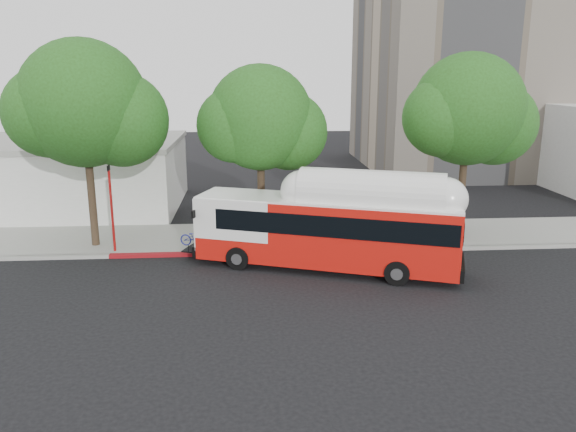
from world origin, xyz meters
name	(u,v)px	position (x,y,z in m)	size (l,w,h in m)	color
ground	(291,284)	(0.00, 0.00, 0.00)	(120.00, 120.00, 0.00)	black
sidewalk	(281,236)	(0.00, 6.50, 0.07)	(60.00, 5.00, 0.15)	gray
curb_strip	(284,252)	(0.00, 3.90, 0.07)	(60.00, 0.30, 0.15)	gray
red_curb_segment	(220,253)	(-3.00, 3.90, 0.08)	(10.00, 0.32, 0.16)	maroon
street_tree_left	(95,108)	(-8.53, 5.56, 6.60)	(6.67, 5.80, 9.74)	#2D2116
street_tree_mid	(269,122)	(-0.59, 6.06, 5.91)	(5.75, 5.00, 8.62)	#2D2116
street_tree_right	(476,114)	(9.44, 5.86, 6.26)	(6.21, 5.40, 9.18)	#2D2116
low_commercial_bldg	(46,174)	(-14.00, 14.00, 2.15)	(16.20, 10.20, 4.25)	silver
transit_bus	(328,232)	(1.70, 1.69, 1.64)	(11.88, 6.01, 3.52)	red
signal_pole	(112,209)	(-7.87, 4.45, 2.14)	(0.12, 0.39, 4.16)	#AC1312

